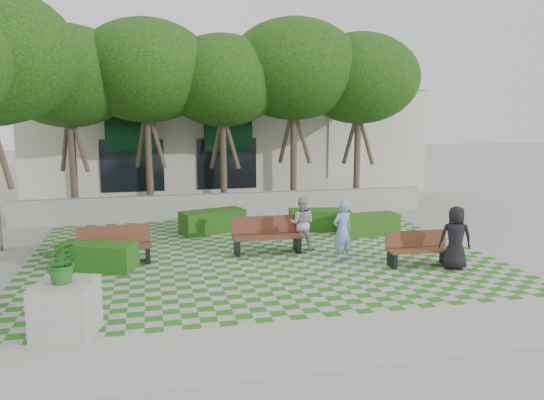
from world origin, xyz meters
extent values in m
plane|color=gray|center=(0.00, 0.00, 0.00)|extent=(90.00, 90.00, 0.00)
plane|color=#2B721E|center=(0.00, 1.00, 0.01)|extent=(12.00, 12.00, 0.00)
cube|color=#9E9B93|center=(0.00, -4.70, 0.01)|extent=(16.00, 2.00, 0.01)
cube|color=#9E9B93|center=(0.00, 6.20, 0.45)|extent=(15.00, 0.36, 0.90)
cube|color=#532F1C|center=(3.73, -0.98, 0.41)|extent=(1.64, 0.55, 0.05)
cube|color=#532F1C|center=(3.74, -0.74, 0.65)|extent=(1.63, 0.17, 0.41)
cube|color=black|center=(3.01, -0.95, 0.20)|extent=(0.11, 0.45, 0.40)
cube|color=black|center=(4.45, -1.00, 0.20)|extent=(0.11, 0.45, 0.40)
cube|color=#522A1C|center=(0.26, 1.03, 0.47)|extent=(1.90, 0.60, 0.06)
cube|color=#522A1C|center=(0.27, 1.30, 0.76)|extent=(1.90, 0.16, 0.48)
cube|color=black|center=(-0.58, 1.04, 0.23)|extent=(0.11, 0.53, 0.46)
cube|color=black|center=(1.11, 1.02, 0.23)|extent=(0.11, 0.53, 0.46)
cube|color=#542C1D|center=(-3.74, 0.85, 0.46)|extent=(1.86, 0.67, 0.06)
cube|color=#542C1D|center=(-3.76, 1.12, 0.73)|extent=(1.84, 0.24, 0.46)
cube|color=black|center=(-4.56, 0.81, 0.22)|extent=(0.13, 0.51, 0.45)
cube|color=black|center=(-2.93, 0.90, 0.22)|extent=(0.13, 0.51, 0.45)
cube|color=#215015|center=(3.87, 2.51, 0.33)|extent=(1.94, 0.96, 0.65)
cube|color=#1B4B14|center=(2.55, 3.48, 0.34)|extent=(2.06, 1.12, 0.68)
cube|color=#1B4512|center=(-0.89, 3.95, 0.36)|extent=(2.20, 1.44, 0.71)
cube|color=#1A4913|center=(-4.12, 0.55, 0.32)|extent=(1.99, 1.40, 0.65)
cube|color=#9E9B93|center=(-4.30, -3.45, 0.48)|extent=(1.14, 1.14, 0.96)
imported|color=#246920|center=(-4.30, -3.45, 1.33)|extent=(0.78, 0.71, 0.75)
imported|color=#7893DB|center=(2.00, -0.08, 0.80)|extent=(0.67, 0.54, 1.59)
imported|color=black|center=(4.43, -1.43, 0.79)|extent=(0.90, 0.74, 1.57)
imported|color=#BBB3C5|center=(1.29, 1.24, 0.75)|extent=(0.88, 0.79, 1.51)
cylinder|color=#47382B|center=(-5.50, 7.60, 1.82)|extent=(0.26, 0.26, 3.64)
ellipsoid|color=#1E4C11|center=(-5.50, 7.60, 5.07)|extent=(4.80, 4.80, 3.60)
cylinder|color=#47382B|center=(-2.80, 7.60, 1.90)|extent=(0.26, 0.26, 3.81)
ellipsoid|color=#1E4C11|center=(-2.80, 7.60, 5.30)|extent=(5.00, 5.00, 3.75)
cylinder|color=#47382B|center=(0.00, 7.60, 1.79)|extent=(0.26, 0.26, 3.58)
ellipsoid|color=#1E4C11|center=(0.00, 7.60, 4.99)|extent=(4.60, 4.60, 3.45)
cylinder|color=#47382B|center=(2.80, 7.60, 1.96)|extent=(0.26, 0.26, 3.92)
ellipsoid|color=#1E4C11|center=(2.80, 7.60, 5.46)|extent=(5.20, 5.20, 3.90)
cylinder|color=#47382B|center=(5.50, 7.60, 1.85)|extent=(0.26, 0.26, 3.70)
ellipsoid|color=#1E4C11|center=(5.50, 7.60, 5.15)|extent=(4.80, 4.80, 3.60)
cube|color=beige|center=(1.00, 14.20, 2.50)|extent=(18.00, 8.00, 5.00)
cube|color=white|center=(1.00, 10.20, 5.00)|extent=(18.00, 0.30, 0.30)
cube|color=black|center=(6.00, 10.18, 2.20)|extent=(1.40, 0.10, 2.40)
cylinder|color=#0F3A1D|center=(-3.50, 10.18, 3.00)|extent=(3.00, 1.80, 1.80)
cube|color=black|center=(-3.50, 10.18, 1.60)|extent=(2.60, 0.08, 2.20)
cylinder|color=#0F3A1D|center=(0.50, 10.18, 3.00)|extent=(3.00, 1.80, 1.80)
cube|color=black|center=(0.50, 10.18, 1.60)|extent=(2.60, 0.08, 2.20)
camera|label=1|loc=(-2.81, -12.71, 3.84)|focal=35.00mm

